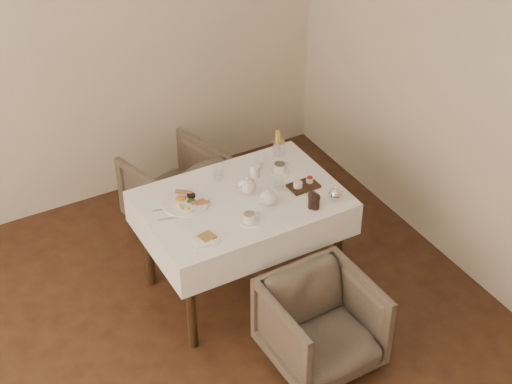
{
  "coord_description": "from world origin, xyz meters",
  "views": [
    {
      "loc": [
        -1.11,
        -2.62,
        3.7
      ],
      "look_at": [
        0.87,
        0.91,
        0.82
      ],
      "focal_mm": 55.0,
      "sensor_mm": 36.0,
      "label": 1
    }
  ],
  "objects": [
    {
      "name": "teacup_near",
      "position": [
        0.72,
        0.74,
        0.78
      ],
      "size": [
        0.13,
        0.13,
        0.06
      ],
      "rotation": [
        0.0,
        0.0,
        -0.02
      ],
      "color": "white",
      "rests_on": "table"
    },
    {
      "name": "creamer",
      "position": [
        1.0,
        1.16,
        0.8
      ],
      "size": [
        0.08,
        0.08,
        0.08
      ],
      "primitive_type": "cylinder",
      "rotation": [
        0.0,
        0.0,
        0.35
      ],
      "color": "white",
      "rests_on": "table"
    },
    {
      "name": "breakfast_plate",
      "position": [
        0.46,
        1.1,
        0.77
      ],
      "size": [
        0.3,
        0.3,
        0.04
      ],
      "rotation": [
        0.0,
        0.0,
        0.42
      ],
      "color": "white",
      "rests_on": "table"
    },
    {
      "name": "pepper_mill_right",
      "position": [
        1.15,
        0.65,
        0.81
      ],
      "size": [
        0.07,
        0.07,
        0.12
      ],
      "primitive_type": null,
      "rotation": [
        0.0,
        0.0,
        -0.17
      ],
      "color": "black",
      "rests_on": "table"
    },
    {
      "name": "fries_cup",
      "position": [
        1.27,
        1.31,
        0.83
      ],
      "size": [
        0.09,
        0.09,
        0.18
      ],
      "rotation": [
        0.0,
        0.0,
        -0.03
      ],
      "color": "silver",
      "rests_on": "table"
    },
    {
      "name": "armchair_far",
      "position": [
        0.72,
        1.89,
        0.3
      ],
      "size": [
        0.79,
        0.8,
        0.59
      ],
      "primitive_type": "imported",
      "rotation": [
        0.0,
        0.0,
        3.41
      ],
      "color": "#4B4237",
      "rests_on": "ground"
    },
    {
      "name": "pepper_mill_left",
      "position": [
        1.14,
        0.67,
        0.82
      ],
      "size": [
        0.08,
        0.08,
        0.12
      ],
      "primitive_type": null,
      "rotation": [
        0.0,
        0.0,
        -0.3
      ],
      "color": "black",
      "rests_on": "table"
    },
    {
      "name": "condiment_board",
      "position": [
        1.21,
        0.89,
        0.77
      ],
      "size": [
        0.2,
        0.13,
        0.05
      ],
      "rotation": [
        0.0,
        0.0,
        0.02
      ],
      "color": "black",
      "rests_on": "table"
    },
    {
      "name": "teapot_centre",
      "position": [
        0.86,
        1.01,
        0.82
      ],
      "size": [
        0.19,
        0.17,
        0.13
      ],
      "primitive_type": null,
      "rotation": [
        0.0,
        0.0,
        0.33
      ],
      "color": "white",
      "rests_on": "table"
    },
    {
      "name": "cutlery_knife",
      "position": [
        0.33,
        0.99,
        0.76
      ],
      "size": [
        0.2,
        0.07,
        0.0
      ],
      "primitive_type": "cube",
      "rotation": [
        0.0,
        0.0,
        1.29
      ],
      "color": "silver",
      "rests_on": "table"
    },
    {
      "name": "glass_mid",
      "position": [
        1.06,
        0.95,
        0.8
      ],
      "size": [
        0.08,
        0.08,
        0.09
      ],
      "primitive_type": "cylinder",
      "rotation": [
        0.0,
        0.0,
        0.22
      ],
      "color": "silver",
      "rests_on": "table"
    },
    {
      "name": "silver_pot",
      "position": [
        1.3,
        0.66,
        0.81
      ],
      "size": [
        0.13,
        0.12,
        0.12
      ],
      "primitive_type": null,
      "rotation": [
        0.0,
        0.0,
        -0.34
      ],
      "color": "white",
      "rests_on": "table"
    },
    {
      "name": "cutlery_fork",
      "position": [
        0.33,
        1.1,
        0.76
      ],
      "size": [
        0.17,
        0.06,
        0.0
      ],
      "primitive_type": "cube",
      "rotation": [
        0.0,
        0.0,
        1.3
      ],
      "color": "silver",
      "rests_on": "table"
    },
    {
      "name": "armchair_near",
      "position": [
        0.9,
        0.15,
        0.29
      ],
      "size": [
        0.64,
        0.65,
        0.58
      ],
      "primitive_type": "imported",
      "rotation": [
        0.0,
        0.0,
        0.02
      ],
      "color": "#4B4237",
      "rests_on": "ground"
    },
    {
      "name": "glass_right",
      "position": [
        1.07,
        1.24,
        0.8
      ],
      "size": [
        0.08,
        0.08,
        0.09
      ],
      "primitive_type": "cylinder",
      "rotation": [
        0.0,
        0.0,
        0.38
      ],
      "color": "silver",
      "rests_on": "table"
    },
    {
      "name": "teapot_front",
      "position": [
        0.91,
        0.84,
        0.81
      ],
      "size": [
        0.18,
        0.16,
        0.12
      ],
      "primitive_type": null,
      "rotation": [
        0.0,
        0.0,
        0.32
      ],
      "color": "white",
      "rests_on": "table"
    },
    {
      "name": "teacup_far",
      "position": [
        1.17,
        1.12,
        0.78
      ],
      "size": [
        0.13,
        0.13,
        0.07
      ],
      "rotation": [
        0.0,
        0.0,
        0.11
      ],
      "color": "white",
      "rests_on": "table"
    },
    {
      "name": "glass_left",
      "position": [
        0.77,
        1.25,
        0.8
      ],
      "size": [
        0.07,
        0.07,
        0.09
      ],
      "primitive_type": "cylinder",
      "rotation": [
        0.0,
        0.0,
        0.1
      ],
      "color": "silver",
      "rests_on": "table"
    },
    {
      "name": "side_plate",
      "position": [
        0.41,
        0.7,
        0.76
      ],
      "size": [
        0.18,
        0.18,
        0.02
      ],
      "rotation": [
        0.0,
        0.0,
        -0.01
      ],
      "color": "white",
      "rests_on": "table"
    },
    {
      "name": "table",
      "position": [
        0.8,
        0.98,
        0.64
      ],
      "size": [
        1.28,
        0.88,
        0.75
      ],
      "color": "black",
      "rests_on": "ground"
    }
  ]
}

